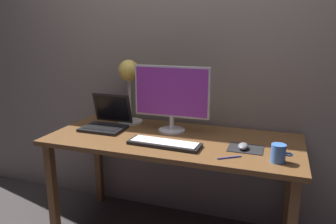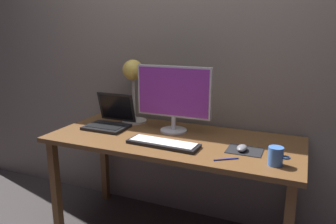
{
  "view_description": "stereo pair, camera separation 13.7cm",
  "coord_description": "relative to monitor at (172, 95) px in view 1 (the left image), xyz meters",
  "views": [
    {
      "loc": [
        0.62,
        -1.88,
        1.41
      ],
      "look_at": [
        -0.01,
        -0.05,
        0.92
      ],
      "focal_mm": 34.7,
      "sensor_mm": 36.0,
      "label": 1
    },
    {
      "loc": [
        0.75,
        -1.83,
        1.41
      ],
      "look_at": [
        -0.01,
        -0.05,
        0.92
      ],
      "focal_mm": 34.7,
      "sensor_mm": 36.0,
      "label": 2
    }
  ],
  "objects": [
    {
      "name": "back_wall",
      "position": [
        0.05,
        0.28,
        0.31
      ],
      "size": [
        4.8,
        0.06,
        2.6
      ],
      "primitive_type": "cube",
      "color": "gray",
      "rests_on": "ground"
    },
    {
      "name": "coffee_mug",
      "position": [
        0.69,
        -0.31,
        -0.2
      ],
      "size": [
        0.11,
        0.08,
        0.1
      ],
      "color": "#3F72CC",
      "rests_on": "desk"
    },
    {
      "name": "mousepad",
      "position": [
        0.51,
        -0.17,
        -0.25
      ],
      "size": [
        0.2,
        0.16,
        0.0
      ],
      "primitive_type": "cube",
      "color": "black",
      "rests_on": "desk"
    },
    {
      "name": "desk_lamp",
      "position": [
        -0.36,
        0.11,
        0.08
      ],
      "size": [
        0.18,
        0.18,
        0.46
      ],
      "color": "beige",
      "rests_on": "desk"
    },
    {
      "name": "mouse",
      "position": [
        0.5,
        -0.19,
        -0.23
      ],
      "size": [
        0.06,
        0.1,
        0.03
      ],
      "primitive_type": "ellipsoid",
      "color": "slate",
      "rests_on": "mousepad"
    },
    {
      "name": "keyboard_main",
      "position": [
        0.04,
        -0.27,
        -0.24
      ],
      "size": [
        0.45,
        0.16,
        0.03
      ],
      "color": "black",
      "rests_on": "desk"
    },
    {
      "name": "laptop",
      "position": [
        -0.46,
        -0.05,
        -0.19
      ],
      "size": [
        0.29,
        0.27,
        0.23
      ],
      "color": "black",
      "rests_on": "desk"
    },
    {
      "name": "pen",
      "position": [
        0.45,
        -0.35,
        -0.25
      ],
      "size": [
        0.12,
        0.09,
        0.01
      ],
      "primitive_type": "cylinder",
      "rotation": [
        0.0,
        1.57,
        0.61
      ],
      "color": "#2633A5",
      "rests_on": "desk"
    },
    {
      "name": "desk",
      "position": [
        0.05,
        -0.12,
        -0.33
      ],
      "size": [
        1.6,
        0.7,
        0.74
      ],
      "color": "brown",
      "rests_on": "ground"
    },
    {
      "name": "monitor",
      "position": [
        0.0,
        0.0,
        0.0
      ],
      "size": [
        0.51,
        0.18,
        0.44
      ],
      "color": "silver",
      "rests_on": "desk"
    }
  ]
}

